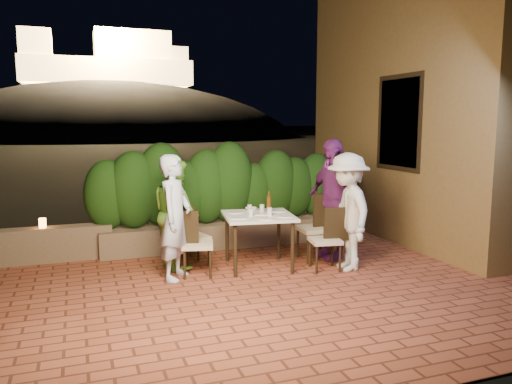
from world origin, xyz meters
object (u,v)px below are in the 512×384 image
chair_left_front (197,243)px  diner_blue (175,217)px  bowl (251,209)px  diner_green (176,213)px  beer_bottle (269,202)px  diner_white (347,212)px  dining_table (258,241)px  parapet_lamp (42,223)px  chair_right_front (325,239)px  diner_purple (332,199)px  chair_left_back (193,236)px  chair_right_back (315,227)px

chair_left_front → diner_blue: bearing=-160.3°
bowl → diner_green: 1.07m
beer_bottle → diner_green: (-1.23, 0.38, -0.14)m
diner_green → diner_white: bearing=-124.5°
beer_bottle → diner_blue: diner_blue is taller
dining_table → diner_white: size_ratio=0.58×
beer_bottle → parapet_lamp: bearing=157.1°
diner_blue → parapet_lamp: (-1.66, 1.43, -0.24)m
bowl → diner_green: bearing=174.4°
bowl → chair_right_front: 1.15m
diner_purple → chair_left_back: bearing=-105.9°
diner_blue → diner_green: bearing=20.5°
diner_blue → diner_green: size_ratio=1.06×
beer_bottle → chair_left_back: 1.17m
dining_table → diner_purple: size_ratio=0.52×
chair_left_front → chair_right_back: (1.79, 0.16, 0.05)m
dining_table → chair_left_back: chair_left_back is taller
bowl → parapet_lamp: (-2.84, 0.99, -0.20)m
dining_table → diner_purple: 1.30m
diner_white → diner_purple: (0.07, 0.57, 0.09)m
beer_bottle → diner_purple: bearing=2.0°
chair_right_front → diner_blue: bearing=0.9°
chair_right_front → chair_left_back: bearing=-16.1°
chair_right_front → diner_green: size_ratio=0.56×
chair_left_front → chair_right_front: size_ratio=1.01×
chair_left_front → parapet_lamp: 2.41m
dining_table → diner_purple: (1.19, 0.09, 0.52)m
chair_left_front → diner_green: size_ratio=0.57×
parapet_lamp → dining_table: bearing=-25.0°
diner_white → diner_blue: bearing=-93.0°
beer_bottle → diner_white: bearing=-29.8°
chair_right_front → diner_blue: 2.05m
diner_blue → chair_right_front: bearing=-66.4°
chair_left_front → chair_right_front: chair_left_front is taller
chair_left_front → chair_right_back: 1.80m
parapet_lamp → bowl: bearing=-19.2°
bowl → parapet_lamp: size_ratio=1.23×
chair_left_back → parapet_lamp: chair_left_back is taller
dining_table → chair_right_back: 0.92m
chair_right_front → bowl: bearing=-32.8°
beer_bottle → diner_white: diner_white is taller
diner_purple → parapet_lamp: (-4.02, 1.24, -0.32)m
dining_table → diner_purple: bearing=4.2°
chair_left_back → chair_right_front: size_ratio=0.99×
bowl → diner_purple: size_ratio=0.10×
bowl → chair_left_front: chair_left_front is taller
beer_bottle → diner_purple: (1.01, 0.04, -0.01)m
bowl → chair_right_back: bearing=-15.5°
chair_left_back → chair_right_back: chair_right_back is taller
chair_right_front → parapet_lamp: 4.05m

